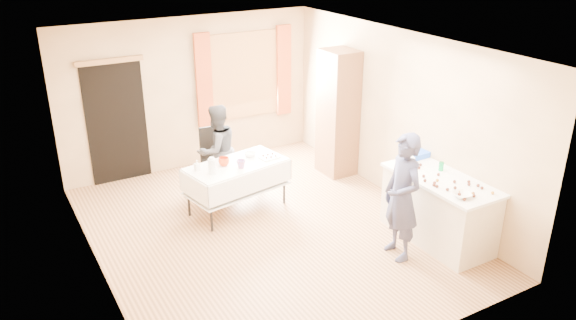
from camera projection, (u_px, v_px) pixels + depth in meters
floor at (267, 231)px, 7.89m from camera, size 4.50×5.50×0.02m
ceiling at (264, 45)px, 6.87m from camera, size 4.50×5.50×0.02m
wall_back at (191, 93)px, 9.59m from camera, size 4.50×0.02×2.60m
wall_front at (405, 238)px, 5.18m from camera, size 4.50×0.02×2.60m
wall_left at (89, 180)px, 6.34m from camera, size 0.02×5.50×2.60m
wall_right at (399, 117)px, 8.42m from camera, size 0.02×5.50×2.60m
window_frame at (244, 75)px, 9.93m from camera, size 1.32×0.06×1.52m
window_pane at (244, 75)px, 9.92m from camera, size 1.20×0.02×1.40m
curtain_left at (204, 82)px, 9.54m from camera, size 0.28×0.06×1.65m
curtain_right at (284, 70)px, 10.25m from camera, size 0.28×0.06×1.65m
doorway at (117, 123)px, 9.08m from camera, size 0.95×0.04×2.00m
door_lintel at (109, 61)px, 8.66m from camera, size 1.05×0.06×0.08m
cabinet at (338, 113)px, 9.35m from camera, size 0.50×0.60×2.12m
counter at (438, 209)px, 7.51m from camera, size 0.76×1.60×0.91m
party_table at (237, 182)px, 8.29m from camera, size 1.59×1.02×0.75m
chair at (217, 171)px, 9.05m from camera, size 0.44×0.44×1.01m
girl at (402, 197)px, 6.98m from camera, size 0.70×0.54×1.67m
woman at (217, 150)px, 8.72m from camera, size 0.97×0.89×1.46m
soda_can at (441, 166)px, 7.53m from camera, size 0.07×0.07×0.12m
mixing_bowl at (462, 195)px, 6.81m from camera, size 0.31×0.31×0.05m
foam_block at (409, 160)px, 7.80m from camera, size 0.18×0.15×0.08m
blue_basket at (418, 155)px, 7.96m from camera, size 0.31×0.22×0.08m
pitcher at (212, 166)px, 7.80m from camera, size 0.11×0.11×0.22m
cup_red at (224, 162)px, 8.09m from camera, size 0.18×0.18×0.12m
cup_rainbow at (241, 164)px, 8.01m from camera, size 0.15×0.15×0.12m
small_bowl at (250, 154)px, 8.43m from camera, size 0.23×0.23×0.06m
pastry_tray at (269, 157)px, 8.37m from camera, size 0.30×0.23×0.02m
bottle at (197, 165)px, 7.92m from camera, size 0.09×0.09×0.15m
cake_balls at (446, 182)px, 7.15m from camera, size 0.52×1.15×0.04m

